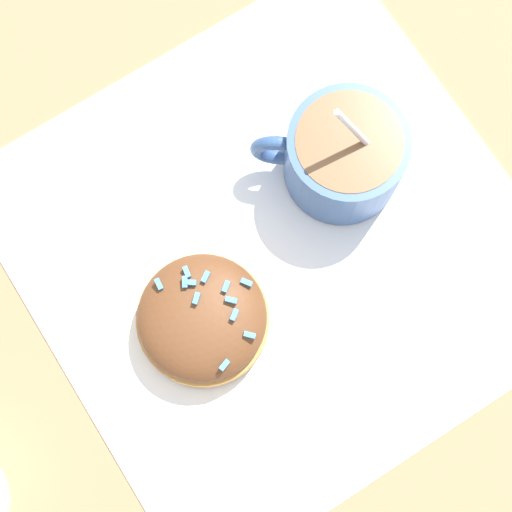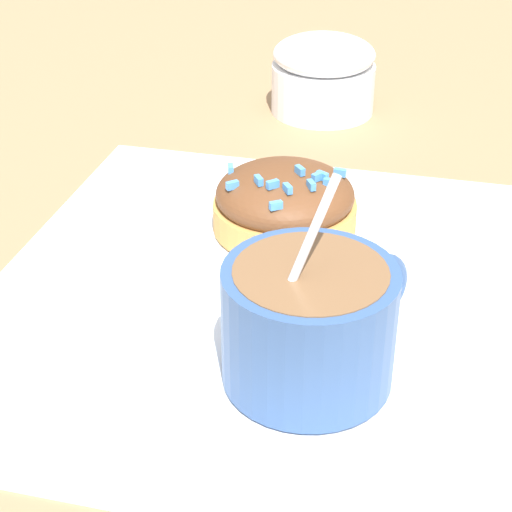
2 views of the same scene
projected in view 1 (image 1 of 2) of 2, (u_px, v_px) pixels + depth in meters
name	position (u px, v px, depth m)	size (l,w,h in m)	color
ground_plane	(276.00, 248.00, 0.56)	(3.00, 3.00, 0.00)	#93704C
paper_napkin	(276.00, 248.00, 0.56)	(0.35, 0.35, 0.00)	white
coffee_cup	(343.00, 155.00, 0.54)	(0.08, 0.08, 0.10)	#335184
frosted_pastry	(203.00, 319.00, 0.53)	(0.08, 0.08, 0.04)	#D19347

